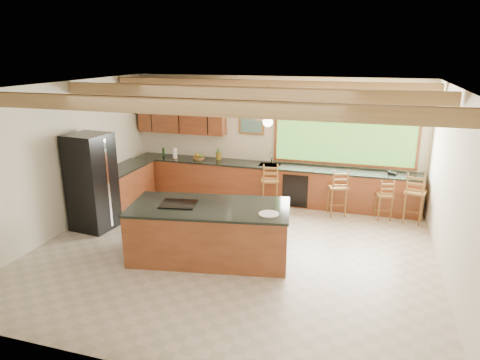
% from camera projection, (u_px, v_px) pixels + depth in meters
% --- Properties ---
extents(ground, '(7.20, 7.20, 0.00)m').
position_uv_depth(ground, '(233.00, 251.00, 7.97)').
color(ground, beige).
rests_on(ground, ground).
extents(room_shell, '(7.27, 6.54, 3.02)m').
position_uv_depth(room_shell, '(235.00, 127.00, 7.97)').
color(room_shell, beige).
rests_on(room_shell, ground).
extents(counter_run, '(7.12, 3.10, 1.25)m').
position_uv_depth(counter_run, '(233.00, 184.00, 10.37)').
color(counter_run, brown).
rests_on(counter_run, ground).
extents(island, '(2.98, 1.78, 0.99)m').
position_uv_depth(island, '(210.00, 231.00, 7.62)').
color(island, brown).
rests_on(island, ground).
extents(refrigerator, '(0.85, 0.83, 2.00)m').
position_uv_depth(refrigerator, '(92.00, 182.00, 8.74)').
color(refrigerator, black).
rests_on(refrigerator, ground).
extents(bar_stool_a, '(0.50, 0.50, 1.11)m').
position_uv_depth(bar_stool_a, '(269.00, 182.00, 9.94)').
color(bar_stool_a, brown).
rests_on(bar_stool_a, ground).
extents(bar_stool_b, '(0.51, 0.51, 1.11)m').
position_uv_depth(bar_stool_b, '(337.00, 188.00, 9.48)').
color(bar_stool_b, brown).
rests_on(bar_stool_b, ground).
extents(bar_stool_c, '(0.41, 0.41, 0.94)m').
position_uv_depth(bar_stool_c, '(385.00, 196.00, 9.26)').
color(bar_stool_c, brown).
rests_on(bar_stool_c, ground).
extents(bar_stool_d, '(0.49, 0.49, 1.15)m').
position_uv_depth(bar_stool_d, '(416.00, 193.00, 9.04)').
color(bar_stool_d, brown).
rests_on(bar_stool_d, ground).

